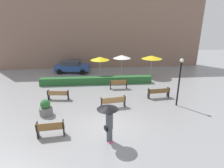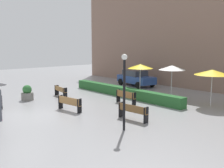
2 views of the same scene
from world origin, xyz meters
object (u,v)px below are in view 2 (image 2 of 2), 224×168
bench_back_row (126,96)px  bench_mid_center (69,103)px  parked_car (136,78)px  lamp_post (124,84)px  planter_pot (27,94)px  bench_far_right (133,111)px  bench_far_left (60,90)px  patio_umbrella_white (172,68)px  patio_umbrella_yellow_far (212,72)px  patio_umbrella_yellow (140,66)px

bench_back_row → bench_mid_center: bearing=-102.4°
parked_car → lamp_post: bearing=-48.8°
bench_mid_center → planter_pot: 4.79m
bench_far_right → bench_far_left: size_ratio=1.06×
bench_mid_center → parked_car: parked_car is taller
patio_umbrella_white → parked_car: (-5.95, 2.26, -1.53)m
parked_car → bench_far_right: bearing=-47.2°
bench_back_row → patio_umbrella_yellow_far: patio_umbrella_yellow_far is taller
bench_mid_center → planter_pot: size_ratio=1.68×
patio_umbrella_white → lamp_post: bearing=-68.8°
bench_far_right → lamp_post: lamp_post is taller
bench_far_left → patio_umbrella_white: 8.95m
patio_umbrella_yellow → parked_car: 4.86m
patio_umbrella_white → bench_mid_center: bearing=-102.2°
bench_far_right → patio_umbrella_yellow_far: size_ratio=0.77×
lamp_post → parked_car: 13.90m
bench_back_row → parked_car: bearing=128.6°
bench_far_left → patio_umbrella_yellow: patio_umbrella_yellow is taller
bench_back_row → patio_umbrella_yellow_far: size_ratio=0.69×
bench_far_left → bench_back_row: bearing=22.0°
patio_umbrella_yellow_far → lamp_post: bearing=-91.8°
bench_back_row → lamp_post: (4.03, -4.03, 1.73)m
bench_mid_center → bench_far_left: bench_mid_center is taller
bench_far_right → patio_umbrella_yellow: bearing=129.6°
lamp_post → patio_umbrella_white: lamp_post is taller
bench_far_right → bench_far_left: bearing=177.5°
bench_back_row → parked_car: size_ratio=0.38×
planter_pot → parked_car: size_ratio=0.26×
patio_umbrella_yellow_far → parked_car: size_ratio=0.56×
bench_mid_center → patio_umbrella_yellow: 7.57m
bench_mid_center → planter_pot: planter_pot is taller
bench_back_row → patio_umbrella_yellow: size_ratio=0.67×
bench_back_row → planter_pot: size_ratio=1.47×
planter_pot → patio_umbrella_white: bearing=53.6°
bench_back_row → planter_pot: planter_pot is taller
planter_pot → bench_back_row: bearing=39.9°
bench_back_row → bench_far_right: (3.12, -2.49, -0.01)m
bench_far_right → bench_far_left: bench_far_right is taller
lamp_post → patio_umbrella_yellow_far: size_ratio=1.49×
patio_umbrella_white → bench_back_row: bearing=-102.0°
lamp_post → parked_car: size_ratio=0.83×
patio_umbrella_yellow → bench_mid_center: bearing=-84.0°
bench_far_left → parked_car: size_ratio=0.41×
bench_back_row → lamp_post: size_ratio=0.46×
bench_far_left → planter_pot: bearing=-98.0°
bench_mid_center → bench_far_left: 4.78m
bench_far_left → planter_pot: size_ratio=1.56×
bench_far_right → parked_car: size_ratio=0.43×
bench_far_right → patio_umbrella_white: bearing=108.8°
lamp_post → bench_back_row: bearing=135.0°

